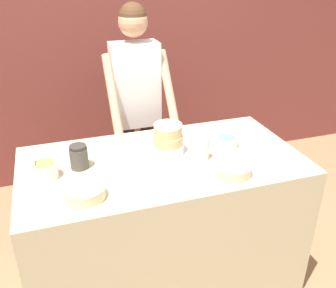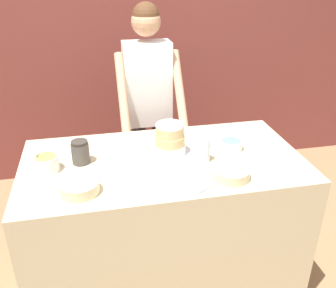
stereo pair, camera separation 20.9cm
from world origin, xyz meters
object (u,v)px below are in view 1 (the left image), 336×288
frosting_bowl_olive (45,170)px  frosting_bowl_blue (227,141)px  ceramic_plate (187,180)px  stoneware_jar (79,157)px  frosting_bowl_white (233,169)px  cake (168,142)px  frosting_bowl_pink (85,192)px  drinking_glass (204,148)px  person_baker (136,94)px

frosting_bowl_olive → frosting_bowl_blue: (1.08, 0.04, -0.02)m
ceramic_plate → stoneware_jar: 0.61m
frosting_bowl_blue → ceramic_plate: bearing=-141.1°
stoneware_jar → frosting_bowl_white: bearing=-23.1°
frosting_bowl_white → cake: bearing=129.4°
frosting_bowl_pink → ceramic_plate: 0.53m
cake → frosting_bowl_white: size_ratio=1.48×
drinking_glass → ceramic_plate: bearing=-132.0°
frosting_bowl_blue → stoneware_jar: stoneware_jar is taller
frosting_bowl_blue → drinking_glass: (-0.20, -0.11, 0.04)m
drinking_glass → stoneware_jar: size_ratio=1.07×
frosting_bowl_olive → drinking_glass: bearing=-4.8°
person_baker → ceramic_plate: (0.02, -1.02, -0.14)m
frosting_bowl_blue → ceramic_plate: size_ratio=0.50×
drinking_glass → ceramic_plate: drinking_glass is taller
frosting_bowl_blue → drinking_glass: size_ratio=0.95×
cake → frosting_bowl_white: cake is taller
drinking_glass → stoneware_jar: 0.71m
frosting_bowl_blue → drinking_glass: drinking_glass is taller
frosting_bowl_pink → stoneware_jar: 0.31m
frosting_bowl_olive → frosting_bowl_pink: size_ratio=0.82×
frosting_bowl_olive → stoneware_jar: size_ratio=1.19×
cake → stoneware_jar: 0.52m
drinking_glass → frosting_bowl_white: bearing=-67.9°
cake → frosting_bowl_blue: 0.39m
cake → frosting_bowl_blue: cake is taller
frosting_bowl_olive → frosting_bowl_white: bearing=-16.3°
cake → frosting_bowl_olive: cake is taller
stoneware_jar → drinking_glass: bearing=-10.1°
ceramic_plate → stoneware_jar: (-0.52, 0.32, 0.06)m
frosting_bowl_blue → drinking_glass: bearing=-151.4°
frosting_bowl_pink → drinking_glass: bearing=14.5°
person_baker → frosting_bowl_blue: bearing=-60.8°
drinking_glass → stoneware_jar: drinking_glass is taller
ceramic_plate → person_baker: bearing=91.2°
frosting_bowl_blue → ceramic_plate: (-0.38, -0.30, -0.03)m
frosting_bowl_blue → frosting_bowl_pink: (-0.91, -0.29, 0.00)m
person_baker → frosting_bowl_olive: bearing=-132.6°
person_baker → frosting_bowl_pink: bearing=-116.9°
frosting_bowl_white → frosting_bowl_pink: frosting_bowl_pink is taller
frosting_bowl_olive → frosting_bowl_pink: frosting_bowl_olive is taller
frosting_bowl_olive → person_baker: bearing=47.4°
frosting_bowl_white → frosting_bowl_pink: bearing=178.1°
person_baker → frosting_bowl_white: size_ratio=8.64×
frosting_bowl_olive → frosting_bowl_blue: bearing=1.9°
frosting_bowl_white → frosting_bowl_pink: 0.79m
cake → frosting_bowl_blue: bearing=-0.6°
frosting_bowl_white → ceramic_plate: frosting_bowl_white is taller
cake → frosting_bowl_white: 0.42m
frosting_bowl_olive → frosting_bowl_white: size_ratio=0.83×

